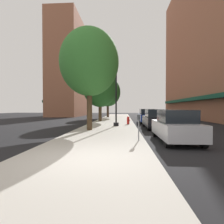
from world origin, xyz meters
TOP-DOWN VIEW (x-y plane):
  - ground_plane at (4.00, 18.00)m, footprint 90.00×90.00m
  - sidewalk_slab at (0.00, 19.00)m, footprint 4.80×50.00m
  - building_right_brick at (14.99, 22.00)m, footprint 6.80×40.00m
  - building_far_background at (-11.01, 37.00)m, footprint 6.80×18.00m
  - lamppost at (0.60, 11.03)m, footprint 0.48×0.48m
  - fire_hydrant at (1.75, 12.92)m, footprint 0.33×0.26m
  - parking_meter_near at (2.05, 3.44)m, footprint 0.14×0.09m
  - tree_near at (-1.66, 17.04)m, footprint 4.33×4.33m
  - tree_mid at (-1.57, 27.04)m, footprint 4.52×4.52m
  - tree_far at (-1.26, 7.80)m, footprint 4.39×4.39m
  - car_silver at (4.00, 3.96)m, footprint 1.80×4.30m
  - car_black at (4.00, 10.03)m, footprint 1.80×4.30m
  - car_blue at (4.00, 15.84)m, footprint 1.80×4.30m

SIDE VIEW (x-z plane):
  - ground_plane at x=4.00m, z-range 0.00..0.00m
  - sidewalk_slab at x=0.00m, z-range 0.00..0.12m
  - fire_hydrant at x=1.75m, z-range 0.12..0.91m
  - car_silver at x=4.00m, z-range -0.02..1.64m
  - car_black at x=4.00m, z-range -0.02..1.64m
  - car_blue at x=4.00m, z-range -0.02..1.64m
  - parking_meter_near at x=2.05m, z-range 0.29..1.60m
  - lamppost at x=0.60m, z-range 0.25..6.15m
  - tree_near at x=-1.66m, z-range 0.99..7.74m
  - tree_mid at x=-1.57m, z-range 1.08..8.22m
  - tree_far at x=-1.26m, z-range 1.37..8.96m
  - building_far_background at x=-11.01m, z-range -0.02..21.28m
  - building_right_brick at x=14.99m, z-range -0.02..26.27m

